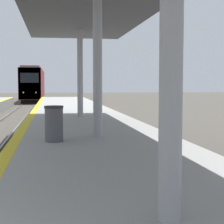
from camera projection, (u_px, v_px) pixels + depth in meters
The scene contains 2 objects.
train at pixel (34, 84), 54.68m from camera, with size 2.70×20.87×4.68m.
trash_bin at pixel (54, 124), 9.54m from camera, with size 0.49×0.49×0.92m.
Camera 1 is at (2.61, -2.06, 2.48)m, focal length 60.00 mm.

